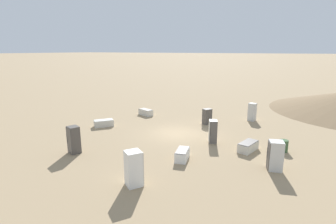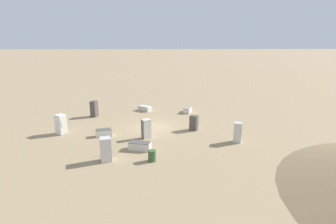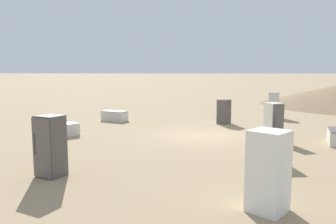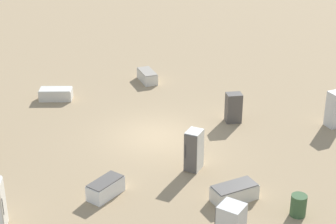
{
  "view_description": "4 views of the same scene",
  "coord_description": "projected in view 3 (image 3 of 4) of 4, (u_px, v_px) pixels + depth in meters",
  "views": [
    {
      "loc": [
        -18.13,
        -8.72,
        6.57
      ],
      "look_at": [
        0.02,
        0.85,
        1.68
      ],
      "focal_mm": 28.0,
      "sensor_mm": 36.0,
      "label": 1
    },
    {
      "loc": [
        0.13,
        -24.75,
        7.85
      ],
      "look_at": [
        1.4,
        1.49,
        1.11
      ],
      "focal_mm": 28.0,
      "sensor_mm": 36.0,
      "label": 2
    },
    {
      "loc": [
        -15.53,
        -0.47,
        3.04
      ],
      "look_at": [
        -1.4,
        1.43,
        1.27
      ],
      "focal_mm": 35.0,
      "sensor_mm": 36.0,
      "label": 3
    },
    {
      "loc": [
        -14.22,
        -17.25,
        11.29
      ],
      "look_at": [
        -0.57,
        -1.47,
        1.85
      ],
      "focal_mm": 60.0,
      "sensor_mm": 36.0,
      "label": 4
    }
  ],
  "objects": [
    {
      "name": "discarded_fridge_8",
      "position": [
        269.0,
        171.0,
        7.08
      ],
      "size": [
        1.05,
        1.04,
        1.8
      ],
      "rotation": [
        0.0,
        0.0,
        4.1
      ],
      "color": "white",
      "rests_on": "ground_plane"
    },
    {
      "name": "discarded_fridge_6",
      "position": [
        273.0,
        122.0,
        14.49
      ],
      "size": [
        0.89,
        0.8,
        1.67
      ],
      "rotation": [
        0.0,
        0.0,
        1.98
      ],
      "color": "silver",
      "rests_on": "ground_plane"
    },
    {
      "name": "discarded_fridge_3",
      "position": [
        114.0,
        116.0,
        20.3
      ],
      "size": [
        1.23,
        1.74,
        0.62
      ],
      "rotation": [
        0.0,
        0.0,
        5.93
      ],
      "color": "beige",
      "rests_on": "ground_plane"
    },
    {
      "name": "discarded_fridge_9",
      "position": [
        224.0,
        112.0,
        19.14
      ],
      "size": [
        0.91,
        0.87,
        1.41
      ],
      "rotation": [
        0.0,
        0.0,
        5.73
      ],
      "color": "#4C4742",
      "rests_on": "ground_plane"
    },
    {
      "name": "discarded_fridge_0",
      "position": [
        273.0,
        154.0,
        10.93
      ],
      "size": [
        1.53,
        0.97,
        0.64
      ],
      "rotation": [
        0.0,
        0.0,
        4.94
      ],
      "color": "white",
      "rests_on": "ground_plane"
    },
    {
      "name": "discarded_fridge_2",
      "position": [
        60.0,
        130.0,
        15.37
      ],
      "size": [
        1.77,
        1.67,
        0.59
      ],
      "rotation": [
        0.0,
        0.0,
        0.87
      ],
      "color": "beige",
      "rests_on": "ground_plane"
    },
    {
      "name": "ground_plane",
      "position": [
        201.0,
        135.0,
        15.71
      ],
      "size": [
        1000.0,
        1000.0,
        0.0
      ],
      "primitive_type": "plane",
      "color": "#9E8460"
    },
    {
      "name": "discarded_fridge_4",
      "position": [
        274.0,
        105.0,
        21.73
      ],
      "size": [
        0.75,
        0.76,
        1.69
      ],
      "rotation": [
        0.0,
        0.0,
        4.43
      ],
      "color": "silver",
      "rests_on": "ground_plane"
    },
    {
      "name": "discarded_fridge_1",
      "position": [
        50.0,
        146.0,
        9.49
      ],
      "size": [
        0.85,
        0.88,
        1.79
      ],
      "rotation": [
        0.0,
        0.0,
        1.22
      ],
      "color": "#4C4742",
      "rests_on": "ground_plane"
    }
  ]
}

